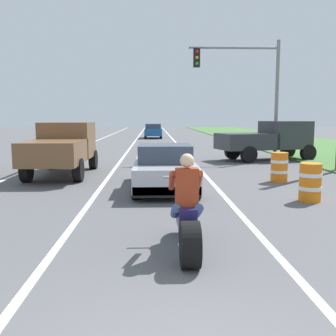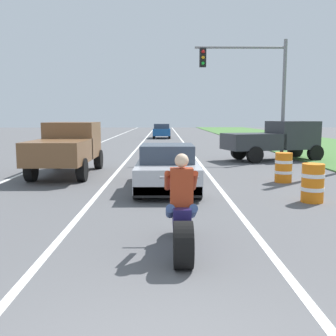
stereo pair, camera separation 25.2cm
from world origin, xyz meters
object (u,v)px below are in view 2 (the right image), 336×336
pickup_truck_left_lane_brown (68,146)px  distant_car_far_ahead (162,131)px  motorcycle_with_rider (181,218)px  construction_barrel_nearest (313,183)px  traffic_light_mast_near (256,81)px  sports_car_silver (167,168)px  construction_barrel_mid (283,167)px  pickup_truck_right_shoulder_dark_grey (276,139)px

pickup_truck_left_lane_brown → distant_car_far_ahead: size_ratio=1.20×
motorcycle_with_rider → distant_car_far_ahead: bearing=90.8°
pickup_truck_left_lane_brown → motorcycle_with_rider: bearing=-65.8°
motorcycle_with_rider → distant_car_far_ahead: (-0.50, 34.68, 0.18)m
construction_barrel_nearest → distant_car_far_ahead: size_ratio=0.25×
pickup_truck_left_lane_brown → traffic_light_mast_near: 10.10m
sports_car_silver → distant_car_far_ahead: distant_car_far_ahead is taller
motorcycle_with_rider → pickup_truck_left_lane_brown: size_ratio=0.46×
distant_car_far_ahead → motorcycle_with_rider: bearing=-89.2°
construction_barrel_nearest → distant_car_far_ahead: (-4.05, 30.89, 0.27)m
traffic_light_mast_near → motorcycle_with_rider: bearing=-107.6°
sports_car_silver → construction_barrel_mid: size_ratio=4.30×
sports_car_silver → traffic_light_mast_near: (4.53, 8.01, 3.37)m
sports_car_silver → pickup_truck_right_shoulder_dark_grey: bearing=54.7°
sports_car_silver → construction_barrel_nearest: (3.73, -1.94, -0.13)m
pickup_truck_right_shoulder_dark_grey → distant_car_far_ahead: 21.87m
construction_barrel_nearest → distant_car_far_ahead: 31.15m
sports_car_silver → distant_car_far_ahead: size_ratio=1.08×
traffic_light_mast_near → construction_barrel_mid: traffic_light_mast_near is taller
motorcycle_with_rider → sports_car_silver: size_ratio=0.51×
sports_car_silver → construction_barrel_nearest: 4.21m
motorcycle_with_rider → distant_car_far_ahead: 34.68m
sports_car_silver → construction_barrel_nearest: size_ratio=4.30×
traffic_light_mast_near → construction_barrel_nearest: bearing=-94.6°
pickup_truck_right_shoulder_dark_grey → distant_car_far_ahead: pickup_truck_right_shoulder_dark_grey is taller
pickup_truck_right_shoulder_dark_grey → construction_barrel_nearest: bearing=-100.6°
sports_car_silver → motorcycle_with_rider: bearing=-88.2°
traffic_light_mast_near → construction_barrel_nearest: traffic_light_mast_near is taller
traffic_light_mast_near → distant_car_far_ahead: bearing=103.1°
construction_barrel_nearest → sports_car_silver: bearing=152.5°
pickup_truck_right_shoulder_dark_grey → traffic_light_mast_near: traffic_light_mast_near is taller
motorcycle_with_rider → sports_car_silver: motorcycle_with_rider is taller
traffic_light_mast_near → distant_car_far_ahead: traffic_light_mast_near is taller
construction_barrel_nearest → construction_barrel_mid: same height
pickup_truck_left_lane_brown → pickup_truck_right_shoulder_dark_grey: same height
pickup_truck_right_shoulder_dark_grey → pickup_truck_left_lane_brown: bearing=-152.4°
motorcycle_with_rider → sports_car_silver: 5.74m
sports_car_silver → construction_barrel_nearest: sports_car_silver is taller
motorcycle_with_rider → construction_barrel_nearest: 5.20m
traffic_light_mast_near → pickup_truck_right_shoulder_dark_grey: bearing=-6.5°
sports_car_silver → pickup_truck_right_shoulder_dark_grey: size_ratio=0.84×
pickup_truck_left_lane_brown → distant_car_far_ahead: 26.16m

